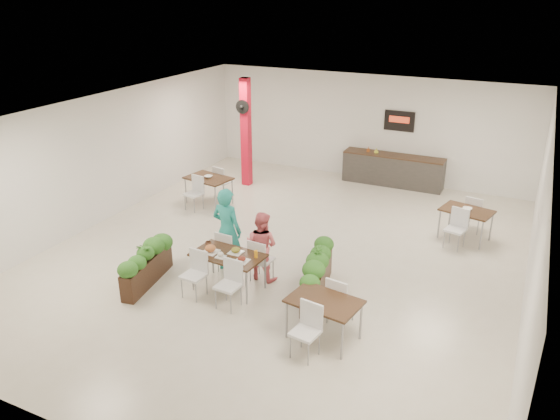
# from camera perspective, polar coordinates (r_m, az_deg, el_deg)

# --- Properties ---
(ground) EXTENTS (12.00, 12.00, 0.00)m
(ground) POSITION_cam_1_polar(r_m,az_deg,el_deg) (12.34, 0.32, -4.66)
(ground) COLOR beige
(ground) RESTS_ON ground
(room_shell) EXTENTS (10.10, 12.10, 3.22)m
(room_shell) POSITION_cam_1_polar(r_m,az_deg,el_deg) (11.56, 0.34, 4.23)
(room_shell) COLOR white
(room_shell) RESTS_ON ground
(red_column) EXTENTS (0.40, 0.41, 3.20)m
(red_column) POSITION_cam_1_polar(r_m,az_deg,el_deg) (16.22, -3.59, 8.19)
(red_column) COLOR red
(red_column) RESTS_ON ground
(service_counter) EXTENTS (3.00, 0.64, 2.20)m
(service_counter) POSITION_cam_1_polar(r_m,az_deg,el_deg) (16.82, 11.71, 4.20)
(service_counter) COLOR #302D2B
(service_counter) RESTS_ON ground
(main_table) EXTENTS (1.45, 1.70, 0.92)m
(main_table) POSITION_cam_1_polar(r_m,az_deg,el_deg) (10.80, -5.48, -5.15)
(main_table) COLOR black
(main_table) RESTS_ON ground
(diner_man) EXTENTS (0.70, 0.49, 1.84)m
(diner_man) POSITION_cam_1_polar(r_m,az_deg,el_deg) (11.36, -5.55, -2.11)
(diner_man) COLOR teal
(diner_man) RESTS_ON ground
(diner_woman) EXTENTS (0.75, 0.60, 1.46)m
(diner_woman) POSITION_cam_1_polar(r_m,az_deg,el_deg) (11.08, -1.95, -3.75)
(diner_woman) COLOR #F66D77
(diner_woman) RESTS_ON ground
(planter_left) EXTENTS (0.62, 1.74, 0.91)m
(planter_left) POSITION_cam_1_polar(r_m,az_deg,el_deg) (11.30, -13.79, -5.25)
(planter_left) COLOR black
(planter_left) RESTS_ON ground
(planter_right) EXTENTS (0.73, 1.94, 1.03)m
(planter_right) POSITION_cam_1_polar(r_m,az_deg,el_deg) (10.62, 3.90, -6.41)
(planter_right) COLOR black
(planter_right) RESTS_ON ground
(side_table_a) EXTENTS (1.35, 1.67, 0.92)m
(side_table_a) POSITION_cam_1_polar(r_m,az_deg,el_deg) (15.11, -7.48, 2.96)
(side_table_a) COLOR black
(side_table_a) RESTS_ON ground
(side_table_b) EXTENTS (1.28, 1.67, 0.92)m
(side_table_b) POSITION_cam_1_polar(r_m,az_deg,el_deg) (13.54, 18.90, -0.48)
(side_table_b) COLOR black
(side_table_b) RESTS_ON ground
(side_table_c) EXTENTS (1.29, 1.66, 0.92)m
(side_table_c) POSITION_cam_1_polar(r_m,az_deg,el_deg) (9.32, 4.63, -10.05)
(side_table_c) COLOR black
(side_table_c) RESTS_ON ground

